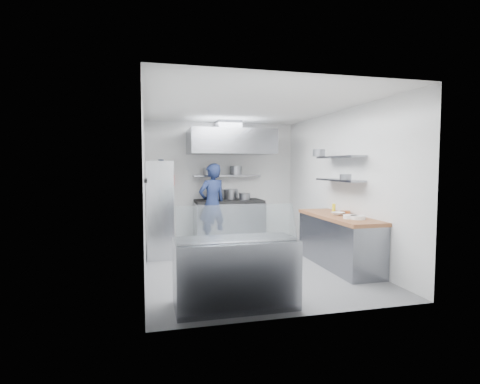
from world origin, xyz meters
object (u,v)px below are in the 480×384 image
object	(u,v)px
chef	(212,204)
display_case	(235,273)
wire_rack	(160,209)
gas_range	(229,221)

from	to	relation	value
chef	display_case	world-z (taller)	chef
wire_rack	display_case	bearing A→B (deg)	-74.35
chef	display_case	size ratio (longest dim) A/B	1.21
wire_rack	display_case	size ratio (longest dim) A/B	1.23
chef	wire_rack	xyz separation A→B (m)	(-1.17, -0.79, 0.02)
gas_range	chef	bearing A→B (deg)	-140.95
chef	wire_rack	world-z (taller)	wire_rack
gas_range	wire_rack	distance (m)	2.06
display_case	wire_rack	bearing A→B (deg)	105.65
gas_range	wire_rack	xyz separation A→B (m)	(-1.63, -1.17, 0.48)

